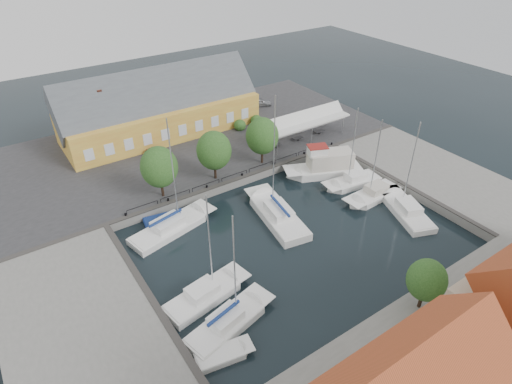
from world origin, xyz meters
TOP-DOWN VIEW (x-y plane):
  - ground at (0.00, 0.00)m, footprint 140.00×140.00m
  - north_quay at (0.00, 23.00)m, footprint 56.00×26.00m
  - west_quay at (-22.00, -2.00)m, footprint 12.00×24.00m
  - east_quay at (22.00, -2.00)m, footprint 12.00×24.00m
  - south_bank at (0.00, -21.00)m, footprint 56.00×14.00m
  - quay_edge_fittings at (0.02, 4.75)m, footprint 56.00×24.72m
  - warehouse at (-2.60, 28.36)m, footprint 28.56×14.00m
  - tent_canopy at (14.00, 14.50)m, footprint 14.00×4.00m
  - quay_trees at (-2.00, 12.00)m, footprint 18.20×4.20m
  - car_silver at (15.77, 28.18)m, footprint 4.18×2.94m
  - car_red at (-5.86, 20.59)m, footprint 2.15×4.13m
  - center_sailboat at (0.22, 2.16)m, footprint 4.93×11.18m
  - trawler at (11.16, 6.37)m, footprint 10.39×6.70m
  - east_boat_a at (12.30, 2.51)m, footprint 7.93×3.54m
  - east_boat_b at (12.28, -0.96)m, footprint 8.06×2.90m
  - east_boat_c at (12.92, -5.22)m, footprint 5.77×9.31m
  - west_boat_a at (-10.39, 6.79)m, footprint 10.50×5.07m
  - west_boat_c at (-11.97, -3.81)m, footprint 8.62×4.02m
  - west_boat_d at (-11.83, -7.53)m, footprint 8.88×4.48m
  - launch_sw at (-13.72, -9.86)m, footprint 4.78×2.50m
  - launch_nw at (-10.36, 8.65)m, footprint 5.06×2.69m

SIDE VIEW (x-z plane):
  - ground at x=0.00m, z-range 0.00..0.00m
  - launch_nw at x=-10.36m, z-range -0.35..0.53m
  - launch_sw at x=-13.72m, z-range -0.40..0.58m
  - east_boat_c at x=12.92m, z-range -5.46..5.97m
  - east_boat_b at x=12.28m, z-range -5.18..5.71m
  - west_boat_c at x=-11.97m, z-range -5.37..5.90m
  - east_boat_a at x=12.30m, z-range -5.22..5.75m
  - west_boat_a at x=-10.39m, z-range -6.37..6.91m
  - west_boat_d at x=-11.83m, z-range -5.47..6.01m
  - center_sailboat at x=0.22m, z-range -6.94..7.67m
  - north_quay at x=0.00m, z-range 0.00..1.00m
  - west_quay at x=-22.00m, z-range 0.00..1.00m
  - east_quay at x=22.00m, z-range 0.00..1.00m
  - south_bank at x=0.00m, z-range 0.00..1.00m
  - trawler at x=11.16m, z-range -1.48..3.52m
  - quay_edge_fittings at x=0.02m, z-range 0.86..1.26m
  - car_red at x=-5.86m, z-range 1.00..2.29m
  - car_silver at x=15.77m, z-range 1.00..2.32m
  - tent_canopy at x=14.00m, z-range 2.27..5.10m
  - warehouse at x=-2.60m, z-range -0.35..9.20m
  - quay_trees at x=-2.00m, z-range 1.73..8.03m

